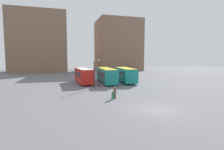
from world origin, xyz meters
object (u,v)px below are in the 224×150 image
at_px(lamp_post_0, 94,72).
at_px(traveler, 115,91).
at_px(suitcase, 113,97).
at_px(lamp_post_1, 99,70).
at_px(bus_2, 125,74).
at_px(bus_0, 84,75).
at_px(bus_1, 106,75).

bearing_deg(lamp_post_0, traveler, -82.10).
bearing_deg(suitcase, lamp_post_1, 18.54).
relative_size(lamp_post_0, lamp_post_1, 0.98).
xyz_separation_m(bus_2, traveler, (-7.01, -14.79, -0.74)).
relative_size(bus_0, lamp_post_1, 1.93).
xyz_separation_m(bus_0, traveler, (2.03, -15.17, -0.73)).
height_order(bus_1, bus_2, bus_2).
xyz_separation_m(bus_0, suitcase, (1.64, -15.50, -1.32)).
xyz_separation_m(bus_0, bus_2, (9.04, -0.38, 0.01)).
bearing_deg(bus_1, suitcase, 172.55).
bearing_deg(traveler, lamp_post_0, 29.09).
height_order(bus_0, lamp_post_1, lamp_post_1).
xyz_separation_m(lamp_post_0, lamp_post_1, (1.20, 1.70, 0.04)).
height_order(suitcase, lamp_post_1, lamp_post_1).
height_order(bus_0, traveler, bus_0).
height_order(bus_2, lamp_post_1, lamp_post_1).
bearing_deg(traveler, suitcase, 151.06).
relative_size(bus_2, traveler, 7.00).
height_order(bus_2, suitcase, bus_2).
distance_m(suitcase, lamp_post_1, 10.51).
bearing_deg(bus_1, traveler, 173.74).
bearing_deg(traveler, bus_2, -4.16).
relative_size(bus_0, suitcase, 9.89).
height_order(traveler, suitcase, traveler).
bearing_deg(lamp_post_1, traveler, -90.43).
distance_m(bus_0, traveler, 15.32).
xyz_separation_m(bus_2, lamp_post_1, (-6.93, -4.95, 1.28)).
xyz_separation_m(bus_0, bus_1, (4.80, 0.00, 0.00)).
xyz_separation_m(traveler, lamp_post_0, (-1.13, 8.14, 1.98)).
bearing_deg(suitcase, bus_2, -4.90).
distance_m(bus_1, suitcase, 15.88).
relative_size(bus_1, suitcase, 12.82).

